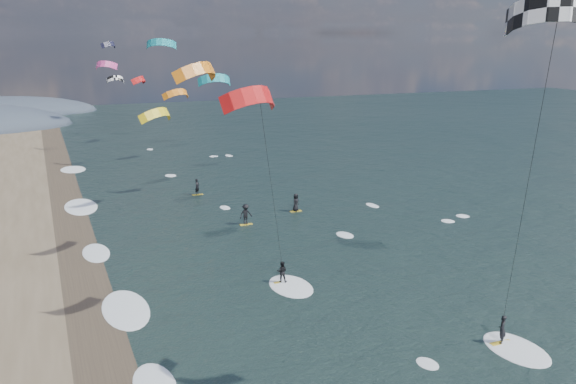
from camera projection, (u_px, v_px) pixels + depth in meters
name	position (u px, v px, depth m)	size (l,w,h in m)	color
wet_sand_strip	(101.00, 353.00, 32.60)	(3.00, 240.00, 0.00)	#382D23
kitesurfer_near_a	(546.00, 105.00, 25.04)	(7.54, 9.23, 17.59)	gold
kitesurfer_near_b	(271.00, 171.00, 35.32)	(6.80, 8.55, 13.87)	gold
far_kitesurfers	(252.00, 206.00, 57.02)	(7.99, 12.39, 1.81)	gold
bg_kite_field	(153.00, 72.00, 73.66)	(11.61, 72.95, 7.40)	orange
shoreline_surf	(114.00, 313.00, 37.32)	(2.40, 79.40, 0.11)	white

